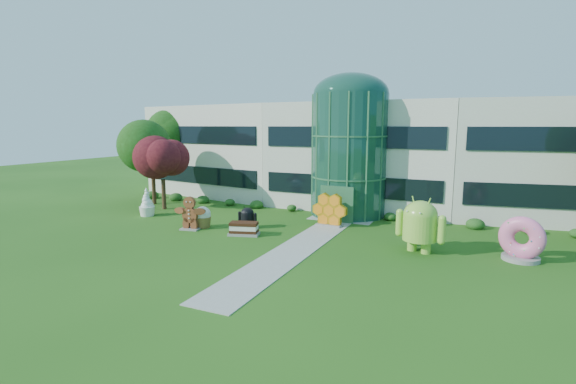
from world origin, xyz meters
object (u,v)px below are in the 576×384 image
at_px(android_green, 420,222).
at_px(gingerbread, 190,213).
at_px(android_black, 247,216).
at_px(donut, 522,238).

xyz_separation_m(android_green, gingerbread, (-15.50, -1.30, -0.59)).
relative_size(android_green, android_black, 2.03).
distance_m(android_green, donut, 5.39).
relative_size(android_black, gingerbread, 0.68).
bearing_deg(android_black, android_green, -5.64).
bearing_deg(gingerbread, donut, -5.04).
bearing_deg(gingerbread, android_green, -5.93).
distance_m(android_black, donut, 17.34).
height_order(android_green, android_black, android_green).
distance_m(android_black, gingerbread, 4.06).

